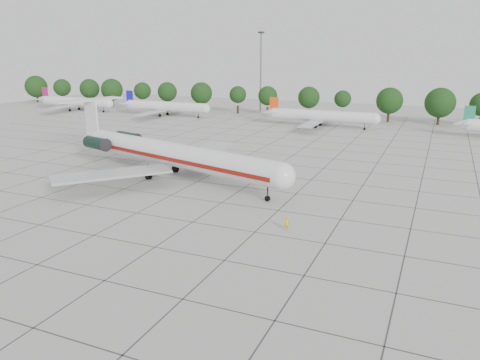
% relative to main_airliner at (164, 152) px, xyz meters
% --- Properties ---
extents(ground, '(260.00, 260.00, 0.00)m').
position_rel_main_airliner_xyz_m(ground, '(14.33, -8.70, -3.95)').
color(ground, '#AEAEA6').
rests_on(ground, ground).
extents(apron_joints, '(170.00, 170.00, 0.02)m').
position_rel_main_airliner_xyz_m(apron_joints, '(14.33, 6.30, -3.94)').
color(apron_joints, '#383838').
rests_on(apron_joints, ground).
extents(main_airliner, '(46.89, 36.04, 11.18)m').
position_rel_main_airliner_xyz_m(main_airliner, '(0.00, 0.00, 0.00)').
color(main_airliner, silver).
rests_on(main_airliner, ground).
extents(ground_crew, '(0.70, 0.68, 1.63)m').
position_rel_main_airliner_xyz_m(ground_crew, '(25.38, -14.61, -3.13)').
color(ground_crew, '#EFB40E').
rests_on(ground_crew, ground).
extents(bg_airliner_a, '(28.24, 27.20, 7.40)m').
position_rel_main_airliner_xyz_m(bg_airliner_a, '(-73.53, 60.77, -1.04)').
color(bg_airliner_a, silver).
rests_on(bg_airliner_a, ground).
extents(bg_airliner_b, '(28.24, 27.20, 7.40)m').
position_rel_main_airliner_xyz_m(bg_airliner_b, '(-38.60, 61.44, -1.04)').
color(bg_airliner_b, silver).
rests_on(bg_airliner_b, ground).
extents(bg_airliner_c, '(28.24, 27.20, 7.40)m').
position_rel_main_airliner_xyz_m(bg_airliner_c, '(10.76, 59.44, -1.04)').
color(bg_airliner_c, silver).
rests_on(bg_airliner_c, ground).
extents(tree_line, '(249.86, 8.44, 10.22)m').
position_rel_main_airliner_xyz_m(tree_line, '(2.65, 76.30, 2.03)').
color(tree_line, '#332114').
rests_on(tree_line, ground).
extents(floodlight_mast, '(1.60, 1.60, 25.45)m').
position_rel_main_airliner_xyz_m(floodlight_mast, '(-15.67, 83.30, 10.33)').
color(floodlight_mast, slate).
rests_on(floodlight_mast, ground).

